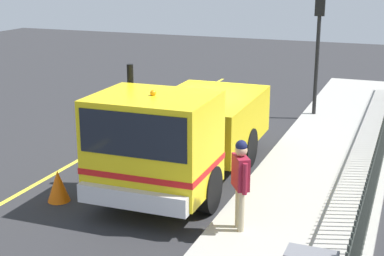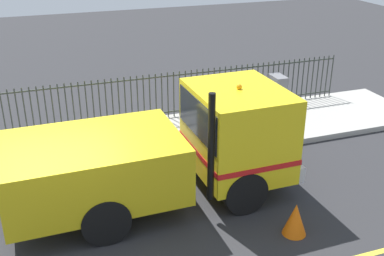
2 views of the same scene
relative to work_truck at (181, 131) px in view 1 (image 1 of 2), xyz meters
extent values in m
plane|color=#2B2B2D|center=(-0.40, 2.45, -1.29)|extent=(47.91, 47.91, 0.00)
cube|color=#A3A099|center=(2.86, 2.45, -1.21)|extent=(2.92, 21.78, 0.16)
cube|color=yellow|center=(-3.09, 2.45, -1.28)|extent=(0.12, 19.60, 0.01)
cube|color=yellow|center=(0.02, -1.43, 0.14)|extent=(2.35, 1.94, 1.90)
cube|color=black|center=(0.02, -1.43, 0.56)|extent=(2.16, 1.97, 0.84)
cube|color=gold|center=(-0.02, 1.78, -0.20)|extent=(2.37, 3.60, 1.21)
cube|color=silver|center=(0.04, -2.46, -0.66)|extent=(2.21, 0.23, 0.36)
cube|color=red|center=(0.02, -1.43, -0.27)|extent=(2.37, 1.96, 0.12)
cylinder|color=black|center=(1.06, -1.13, -0.81)|extent=(0.31, 0.96, 0.96)
cylinder|color=black|center=(-1.02, -1.16, -0.81)|extent=(0.31, 0.96, 0.96)
cylinder|color=black|center=(1.02, 1.79, -0.81)|extent=(0.31, 0.96, 0.96)
cylinder|color=black|center=(-1.06, 1.76, -0.81)|extent=(0.31, 0.96, 0.96)
sphere|color=orange|center=(0.02, -1.43, 1.14)|extent=(0.12, 0.12, 0.12)
cylinder|color=black|center=(-1.00, -0.40, 0.33)|extent=(0.14, 0.14, 2.28)
cube|color=maroon|center=(1.97, -1.99, -0.03)|extent=(0.44, 0.52, 0.60)
sphere|color=tan|center=(1.97, -1.99, 0.38)|extent=(0.22, 0.22, 0.22)
sphere|color=#14193F|center=(1.97, -1.99, 0.46)|extent=(0.21, 0.21, 0.21)
cylinder|color=tan|center=(2.02, -2.06, -0.72)|extent=(0.12, 0.12, 0.80)
cylinder|color=tan|center=(1.92, -1.91, -0.72)|extent=(0.12, 0.12, 0.80)
cylinder|color=maroon|center=(2.12, -2.21, -0.06)|extent=(0.09, 0.09, 0.57)
cylinder|color=maroon|center=(1.83, -1.76, -0.06)|extent=(0.09, 0.09, 0.57)
cylinder|color=#2D332D|center=(4.14, -3.47, -0.41)|extent=(0.04, 0.04, 1.42)
cylinder|color=#2D332D|center=(4.14, -3.28, -0.41)|extent=(0.04, 0.04, 1.42)
cylinder|color=#2D332D|center=(4.14, -3.10, -0.41)|extent=(0.04, 0.04, 1.42)
cylinder|color=#2D332D|center=(4.14, -2.91, -0.41)|extent=(0.04, 0.04, 1.42)
cylinder|color=#2D332D|center=(4.14, -2.73, -0.41)|extent=(0.04, 0.04, 1.42)
cylinder|color=#2D332D|center=(4.14, -2.54, -0.41)|extent=(0.04, 0.04, 1.42)
cylinder|color=#2D332D|center=(4.14, -2.36, -0.41)|extent=(0.04, 0.04, 1.42)
cylinder|color=#2D332D|center=(4.14, -2.17, -0.41)|extent=(0.04, 0.04, 1.42)
cylinder|color=#2D332D|center=(4.14, -1.99, -0.41)|extent=(0.04, 0.04, 1.42)
cylinder|color=#2D332D|center=(4.14, -1.80, -0.41)|extent=(0.04, 0.04, 1.42)
cylinder|color=#2D332D|center=(4.14, -1.62, -0.41)|extent=(0.04, 0.04, 1.42)
cylinder|color=#2D332D|center=(4.14, -1.43, -0.41)|extent=(0.04, 0.04, 1.42)
cylinder|color=#2D332D|center=(4.14, -1.25, -0.41)|extent=(0.04, 0.04, 1.42)
cylinder|color=#2D332D|center=(4.14, -1.06, -0.41)|extent=(0.04, 0.04, 1.42)
cylinder|color=#2D332D|center=(4.14, -0.88, -0.41)|extent=(0.04, 0.04, 1.42)
cylinder|color=#2D332D|center=(4.14, -0.69, -0.41)|extent=(0.04, 0.04, 1.42)
cylinder|color=#2D332D|center=(4.14, -0.51, -0.41)|extent=(0.04, 0.04, 1.42)
cylinder|color=#2D332D|center=(4.14, -0.32, -0.41)|extent=(0.04, 0.04, 1.42)
cylinder|color=#2D332D|center=(4.14, -0.14, -0.41)|extent=(0.04, 0.04, 1.42)
cylinder|color=#2D332D|center=(4.14, 0.05, -0.41)|extent=(0.04, 0.04, 1.42)
cylinder|color=#2D332D|center=(4.14, 0.23, -0.41)|extent=(0.04, 0.04, 1.42)
cylinder|color=#2D332D|center=(4.14, 0.42, -0.41)|extent=(0.04, 0.04, 1.42)
cylinder|color=#2D332D|center=(4.14, 0.60, -0.41)|extent=(0.04, 0.04, 1.42)
cylinder|color=#2D332D|center=(4.14, 0.79, -0.41)|extent=(0.04, 0.04, 1.42)
cylinder|color=#2D332D|center=(4.14, 0.97, -0.41)|extent=(0.04, 0.04, 1.42)
cylinder|color=#2D332D|center=(4.14, 1.16, -0.41)|extent=(0.04, 0.04, 1.42)
cylinder|color=#2D332D|center=(4.14, 1.34, -0.41)|extent=(0.04, 0.04, 1.42)
cylinder|color=#2D332D|center=(4.14, 1.53, -0.41)|extent=(0.04, 0.04, 1.42)
cylinder|color=#2D332D|center=(4.14, 1.71, -0.41)|extent=(0.04, 0.04, 1.42)
cylinder|color=#2D332D|center=(4.14, 1.90, -0.41)|extent=(0.04, 0.04, 1.42)
cylinder|color=#2D332D|center=(4.14, 2.08, -0.41)|extent=(0.04, 0.04, 1.42)
cylinder|color=#2D332D|center=(4.14, 2.27, -0.41)|extent=(0.04, 0.04, 1.42)
cylinder|color=#2D332D|center=(4.14, 2.45, -0.41)|extent=(0.04, 0.04, 1.42)
cylinder|color=#2D332D|center=(4.14, 2.64, -0.41)|extent=(0.04, 0.04, 1.42)
cube|color=#2D332D|center=(4.14, 2.45, -0.95)|extent=(0.04, 18.51, 0.04)
cylinder|color=black|center=(1.76, 6.97, 0.86)|extent=(0.12, 0.12, 3.96)
cube|color=black|center=(1.76, 6.97, 2.41)|extent=(0.32, 0.24, 0.85)
sphere|color=yellow|center=(1.76, 6.97, 2.41)|extent=(0.16, 0.16, 0.16)
sphere|color=green|center=(1.76, 6.97, 2.16)|extent=(0.16, 0.16, 0.16)
cone|color=orange|center=(-2.06, -1.77, -0.95)|extent=(0.47, 0.47, 0.68)
camera|label=1|loc=(4.67, -11.23, 3.52)|focal=53.89mm
camera|label=2|loc=(-8.68, 2.72, 4.44)|focal=44.40mm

